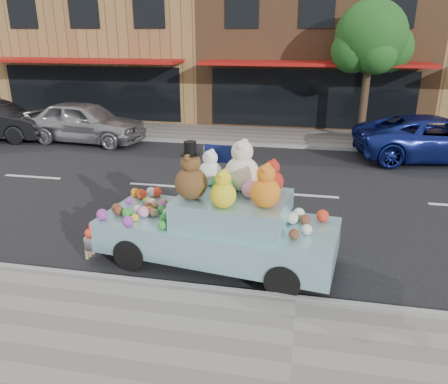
% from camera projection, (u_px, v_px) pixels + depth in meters
% --- Properties ---
extents(ground, '(120.00, 120.00, 0.00)m').
position_uv_depth(ground, '(304.00, 195.00, 11.58)').
color(ground, black).
rests_on(ground, ground).
extents(near_sidewalk, '(60.00, 3.00, 0.12)m').
position_uv_depth(near_sidewalk, '(291.00, 367.00, 5.57)').
color(near_sidewalk, gray).
rests_on(near_sidewalk, ground).
extents(far_sidewalk, '(60.00, 3.00, 0.12)m').
position_uv_depth(far_sidewalk, '(308.00, 138.00, 17.54)').
color(far_sidewalk, gray).
rests_on(far_sidewalk, ground).
extents(near_kerb, '(60.00, 0.12, 0.13)m').
position_uv_depth(near_kerb, '(296.00, 300.00, 6.95)').
color(near_kerb, gray).
rests_on(near_kerb, ground).
extents(far_kerb, '(60.00, 0.12, 0.13)m').
position_uv_depth(far_kerb, '(308.00, 147.00, 16.15)').
color(far_kerb, gray).
rests_on(far_kerb, ground).
extents(storefront_left, '(10.00, 9.80, 7.30)m').
position_uv_depth(storefront_left, '(123.00, 40.00, 23.16)').
color(storefront_left, olive).
rests_on(storefront_left, ground).
extents(storefront_mid, '(10.00, 9.80, 7.30)m').
position_uv_depth(storefront_mid, '(315.00, 41.00, 21.33)').
color(storefront_mid, brown).
rests_on(storefront_mid, ground).
extents(street_tree, '(3.00, 2.70, 5.22)m').
position_uv_depth(street_tree, '(371.00, 43.00, 15.95)').
color(street_tree, '#38281C').
rests_on(street_tree, ground).
extents(car_silver, '(4.85, 2.32, 1.60)m').
position_uv_depth(car_silver, '(85.00, 122.00, 16.86)').
color(car_silver, '#9E9EA2').
rests_on(car_silver, ground).
extents(car_blue, '(5.65, 3.35, 1.47)m').
position_uv_depth(car_blue, '(437.00, 138.00, 14.54)').
color(car_blue, navy).
rests_on(car_blue, ground).
extents(art_car, '(4.67, 2.32, 2.37)m').
position_uv_depth(art_car, '(219.00, 221.00, 7.98)').
color(art_car, black).
rests_on(art_car, ground).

